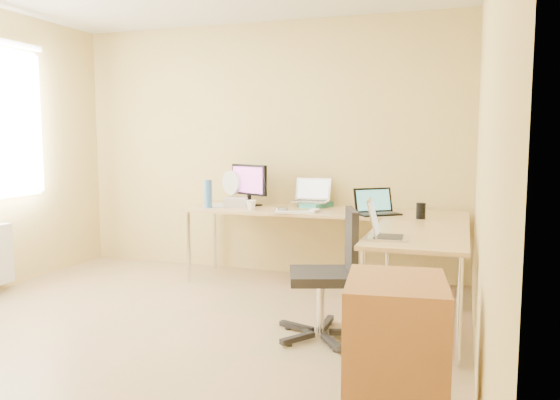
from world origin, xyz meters
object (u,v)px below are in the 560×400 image
(monitor, at_px, (249,185))
(desk_fan, at_px, (233,189))
(mug, at_px, (251,205))
(desk_return, at_px, (418,282))
(laptop_center, at_px, (311,190))
(cabinet, at_px, (395,361))
(office_chair, at_px, (321,269))
(water_bottle, at_px, (208,194))
(desk_main, at_px, (322,248))
(keyboard, at_px, (295,212))
(laptop_return, at_px, (389,223))
(laptop_black, at_px, (378,202))

(monitor, distance_m, desk_fan, 0.23)
(mug, xyz_separation_m, desk_fan, (-0.35, 0.40, 0.11))
(monitor, bearing_deg, desk_return, -5.44)
(laptop_center, height_order, cabinet, laptop_center)
(office_chair, bearing_deg, water_bottle, 122.10)
(desk_main, relative_size, cabinet, 3.36)
(laptop_center, xyz_separation_m, keyboard, (-0.02, -0.50, -0.16))
(laptop_return, bearing_deg, monitor, 44.28)
(laptop_center, height_order, laptop_black, laptop_center)
(desk_return, distance_m, mug, 1.86)
(monitor, height_order, keyboard, monitor)
(desk_main, distance_m, office_chair, 1.42)
(water_bottle, relative_size, laptop_return, 0.84)
(desk_main, relative_size, monitor, 5.40)
(desk_main, distance_m, monitor, 0.99)
(laptop_center, height_order, keyboard, laptop_center)
(keyboard, relative_size, office_chair, 0.40)
(mug, relative_size, water_bottle, 0.36)
(desk_return, xyz_separation_m, keyboard, (-1.16, 0.70, 0.37))
(desk_return, bearing_deg, mug, 153.73)
(desk_return, xyz_separation_m, mug, (-1.63, 0.80, 0.41))
(laptop_center, xyz_separation_m, cabinet, (1.16, -2.71, -0.54))
(desk_main, distance_m, mug, 0.80)
(laptop_return, bearing_deg, cabinet, -174.32)
(keyboard, distance_m, water_bottle, 0.94)
(laptop_center, bearing_deg, keyboard, -91.90)
(laptop_center, relative_size, laptop_black, 0.95)
(laptop_center, bearing_deg, office_chair, -72.25)
(laptop_black, xyz_separation_m, laptop_return, (0.25, -1.17, -0.01))
(desk_main, height_order, water_bottle, water_bottle)
(desk_return, relative_size, laptop_black, 3.47)
(keyboard, distance_m, office_chair, 1.22)
(monitor, relative_size, laptop_return, 1.51)
(laptop_return, bearing_deg, mug, 48.49)
(laptop_return, bearing_deg, desk_return, -32.36)
(water_bottle, xyz_separation_m, office_chair, (1.45, -1.19, -0.37))
(desk_main, bearing_deg, monitor, 171.85)
(mug, bearing_deg, keyboard, -12.26)
(laptop_center, height_order, laptop_return, laptop_center)
(laptop_black, distance_m, desk_fan, 1.60)
(desk_main, bearing_deg, office_chair, -76.19)
(desk_return, xyz_separation_m, laptop_black, (-0.43, 0.85, 0.48))
(monitor, relative_size, keyboard, 1.32)
(keyboard, height_order, mug, mug)
(office_chair, bearing_deg, cabinet, -78.50)
(keyboard, xyz_separation_m, cabinet, (1.18, -2.21, -0.38))
(monitor, height_order, cabinet, monitor)
(monitor, xyz_separation_m, water_bottle, (-0.31, -0.30, -0.07))
(laptop_center, bearing_deg, desk_return, -46.46)
(mug, relative_size, cabinet, 0.12)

